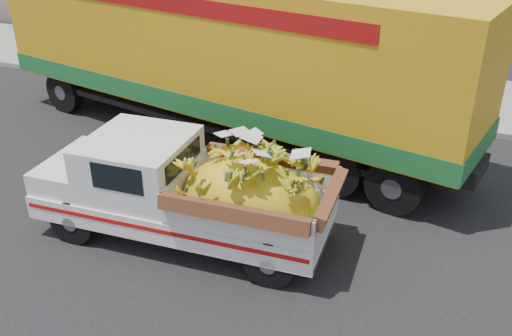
% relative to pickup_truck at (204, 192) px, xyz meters
% --- Properties ---
extents(ground, '(100.00, 100.00, 0.00)m').
position_rel_pickup_truck_xyz_m(ground, '(-2.03, 0.29, -0.96)').
color(ground, black).
rests_on(ground, ground).
extents(curb, '(60.00, 0.25, 0.15)m').
position_rel_pickup_truck_xyz_m(curb, '(-2.03, 6.55, -0.88)').
color(curb, gray).
rests_on(curb, ground).
extents(sidewalk, '(60.00, 4.00, 0.14)m').
position_rel_pickup_truck_xyz_m(sidewalk, '(-2.03, 8.65, -0.89)').
color(sidewalk, gray).
rests_on(sidewalk, ground).
extents(pickup_truck, '(5.15, 2.09, 1.78)m').
position_rel_pickup_truck_xyz_m(pickup_truck, '(0.00, 0.00, 0.00)').
color(pickup_truck, black).
rests_on(pickup_truck, ground).
extents(semi_trailer, '(12.09, 4.89, 3.80)m').
position_rel_pickup_truck_xyz_m(semi_trailer, '(-1.51, 4.10, 1.17)').
color(semi_trailer, black).
rests_on(semi_trailer, ground).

